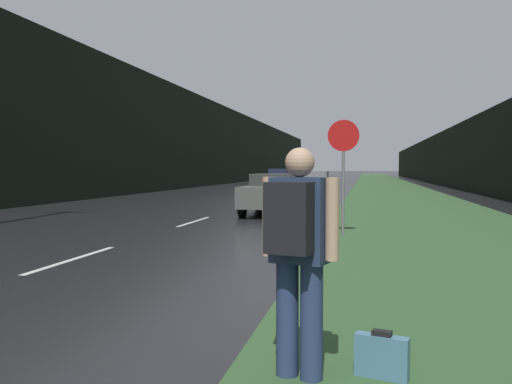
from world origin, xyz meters
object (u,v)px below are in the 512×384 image
(suitcase, at_px, (382,357))
(car_passing_near, at_px, (277,193))
(stop_sign, at_px, (343,163))
(car_oncoming, at_px, (279,178))
(hitchhiker_with_backpack, at_px, (298,248))
(car_passing_far, at_px, (315,183))

(suitcase, height_order, car_passing_near, car_passing_near)
(stop_sign, relative_size, car_oncoming, 0.63)
(hitchhiker_with_backpack, xyz_separation_m, car_passing_near, (-2.61, 14.95, -0.28))
(stop_sign, height_order, suitcase, stop_sign)
(hitchhiker_with_backpack, distance_m, car_passing_near, 15.18)
(hitchhiker_with_backpack, bearing_deg, car_oncoming, 114.48)
(hitchhiker_with_backpack, distance_m, suitcase, 1.08)
(car_passing_far, bearing_deg, hitchhiker_with_backpack, 94.98)
(car_passing_near, bearing_deg, car_passing_far, -90.00)
(car_passing_near, bearing_deg, car_oncoming, -81.20)
(hitchhiker_with_backpack, relative_size, suitcase, 4.23)
(car_passing_far, xyz_separation_m, car_oncoming, (-4.08, 11.40, 0.09))
(car_passing_near, bearing_deg, hitchhiker_with_backpack, 99.90)
(suitcase, distance_m, car_passing_near, 15.17)
(hitchhiker_with_backpack, height_order, car_oncoming, hitchhiker_with_backpack)
(car_oncoming, bearing_deg, car_passing_far, -70.29)
(car_passing_near, height_order, car_oncoming, car_oncoming)
(car_passing_far, relative_size, car_oncoming, 0.97)
(suitcase, xyz_separation_m, car_oncoming, (-7.33, 41.19, 0.62))
(suitcase, height_order, car_oncoming, car_oncoming)
(hitchhiker_with_backpack, xyz_separation_m, suitcase, (0.64, 0.15, -0.85))
(stop_sign, xyz_separation_m, car_passing_near, (-2.59, 6.01, -1.00))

